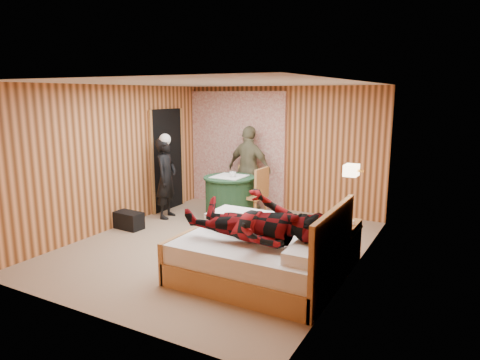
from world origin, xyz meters
The scene contains 23 objects.
floor centered at (0.00, 0.00, 0.00)m, with size 4.20×5.00×0.01m, color tan.
ceiling centered at (0.00, 0.00, 2.50)m, with size 4.20×5.00×0.01m, color silver.
wall_back centered at (0.00, 2.50, 1.25)m, with size 4.20×0.02×2.50m, color #EC975A.
wall_left centered at (-2.10, 0.00, 1.25)m, with size 0.02×5.00×2.50m, color #EC975A.
wall_right centered at (2.10, 0.00, 1.25)m, with size 0.02×5.00×2.50m, color #EC975A.
curtain centered at (-1.00, 2.43, 1.20)m, with size 2.20×0.08×2.40m, color #EEE5CE.
doorway centered at (-2.06, 1.40, 1.02)m, with size 0.06×0.90×2.05m, color black.
wall_lamp centered at (1.92, 0.45, 1.30)m, with size 0.26×0.24×0.16m.
bed centered at (1.13, -0.77, 0.31)m, with size 1.99×1.55×1.07m.
nightstand centered at (1.88, 0.22, 0.31)m, with size 0.46×0.62×0.60m.
round_table centered at (-0.52, 1.28, 0.43)m, with size 0.96×0.96×0.85m.
chair_far centered at (-0.55, 2.03, 0.54)m, with size 0.52×0.52×0.93m.
chair_near centered at (-0.02, 1.38, 0.60)m, with size 0.50×0.50×1.04m.
duffel_bag centered at (-1.85, -0.01, 0.15)m, with size 0.53×0.28×0.30m, color black.
sneaker_left centered at (-0.18, 1.19, 0.07)m, with size 0.30×0.12×0.14m, color white.
sneaker_right centered at (-0.12, 0.62, 0.07)m, with size 0.30×0.12×0.13m, color white.
woman_standing centered at (-1.69, 0.89, 0.77)m, with size 0.56×0.37×1.54m, color black.
man_at_table centered at (-0.52, 2.08, 0.86)m, with size 1.01×0.42×1.72m, color #6F6A4A.
man_on_bed centered at (1.15, -1.00, 0.96)m, with size 1.77×0.67×0.86m, color maroon.
book_lower centered at (1.88, 0.17, 0.61)m, with size 0.17×0.22×0.02m, color white.
book_upper centered at (1.88, 0.17, 0.63)m, with size 0.16×0.22×0.02m, color white.
cup_nightstand centered at (1.88, 0.35, 0.65)m, with size 0.10×0.10×0.09m, color white.
cup_table centered at (-0.42, 1.23, 0.90)m, with size 0.12×0.12×0.10m, color white.
Camera 1 is at (3.36, -5.45, 2.35)m, focal length 32.00 mm.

